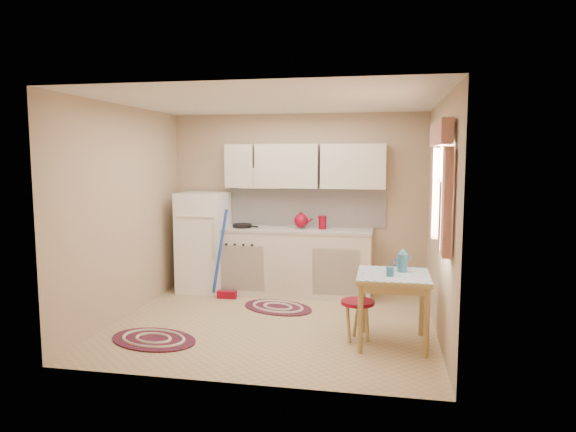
# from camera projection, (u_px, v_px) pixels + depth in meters

# --- Properties ---
(room_shell) EXTENTS (3.64, 3.60, 2.52)m
(room_shell) POSITION_uv_depth(u_px,v_px,m) (291.00, 183.00, 5.90)
(room_shell) COLOR tan
(room_shell) RESTS_ON ground
(fridge) EXTENTS (0.65, 0.60, 1.40)m
(fridge) POSITION_uv_depth(u_px,v_px,m) (204.00, 242.00, 7.26)
(fridge) COLOR white
(fridge) RESTS_ON ground
(broom) EXTENTS (0.28, 0.13, 1.20)m
(broom) POSITION_uv_depth(u_px,v_px,m) (226.00, 255.00, 6.85)
(broom) COLOR #1D48B5
(broom) RESTS_ON ground
(base_cabinets) EXTENTS (2.25, 0.60, 0.88)m
(base_cabinets) POSITION_uv_depth(u_px,v_px,m) (289.00, 262.00, 7.11)
(base_cabinets) COLOR beige
(base_cabinets) RESTS_ON ground
(countertop) EXTENTS (2.27, 0.62, 0.04)m
(countertop) POSITION_uv_depth(u_px,v_px,m) (289.00, 230.00, 7.06)
(countertop) COLOR #B2AEA9
(countertop) RESTS_ON base_cabinets
(frying_pan) EXTENTS (0.35, 0.35, 0.05)m
(frying_pan) POSITION_uv_depth(u_px,v_px,m) (242.00, 226.00, 7.13)
(frying_pan) COLOR black
(frying_pan) RESTS_ON countertop
(red_kettle) EXTENTS (0.23, 0.21, 0.21)m
(red_kettle) POSITION_uv_depth(u_px,v_px,m) (301.00, 221.00, 7.02)
(red_kettle) COLOR maroon
(red_kettle) RESTS_ON countertop
(red_canister) EXTENTS (0.14, 0.14, 0.16)m
(red_canister) POSITION_uv_depth(u_px,v_px,m) (322.00, 223.00, 6.96)
(red_canister) COLOR maroon
(red_canister) RESTS_ON countertop
(table) EXTENTS (0.72, 0.72, 0.72)m
(table) POSITION_uv_depth(u_px,v_px,m) (393.00, 309.00, 5.19)
(table) COLOR tan
(table) RESTS_ON ground
(stool) EXTENTS (0.39, 0.39, 0.42)m
(stool) POSITION_uv_depth(u_px,v_px,m) (357.00, 320.00, 5.32)
(stool) COLOR maroon
(stool) RESTS_ON ground
(coffee_pot) EXTENTS (0.14, 0.13, 0.25)m
(coffee_pot) POSITION_uv_depth(u_px,v_px,m) (402.00, 260.00, 5.24)
(coffee_pot) COLOR #285D7C
(coffee_pot) RESTS_ON table
(mug) EXTENTS (0.09, 0.09, 0.10)m
(mug) POSITION_uv_depth(u_px,v_px,m) (390.00, 272.00, 5.05)
(mug) COLOR #285D7C
(mug) RESTS_ON table
(rug_center) EXTENTS (1.09, 0.91, 0.02)m
(rug_center) POSITION_uv_depth(u_px,v_px,m) (278.00, 307.00, 6.47)
(rug_center) COLOR maroon
(rug_center) RESTS_ON ground
(rug_left) EXTENTS (1.09, 0.87, 0.02)m
(rug_left) POSITION_uv_depth(u_px,v_px,m) (154.00, 339.00, 5.33)
(rug_left) COLOR maroon
(rug_left) RESTS_ON ground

